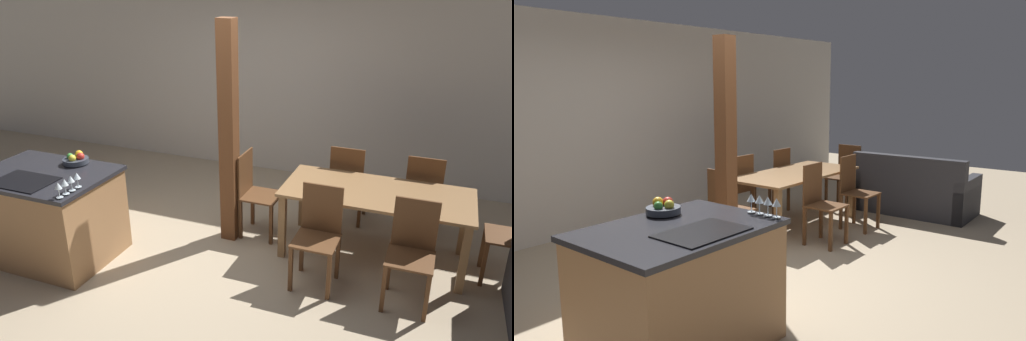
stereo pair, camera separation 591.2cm
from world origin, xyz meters
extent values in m
plane|color=tan|center=(0.00, 0.00, 0.00)|extent=(16.00, 16.00, 0.00)
cube|color=beige|center=(0.00, 2.58, 1.35)|extent=(11.20, 0.08, 2.70)
cube|color=#9E7047|center=(-1.35, -0.55, 0.44)|extent=(1.25, 0.91, 0.87)
cube|color=#232328|center=(-1.35, -0.55, 0.89)|extent=(1.29, 0.95, 0.04)
cube|color=black|center=(-1.35, -0.78, 0.92)|extent=(0.56, 0.40, 0.01)
cylinder|color=#383D47|center=(-1.21, -0.23, 0.95)|extent=(0.26, 0.26, 0.05)
sphere|color=red|center=(-1.16, -0.21, 1.00)|extent=(0.08, 0.08, 0.08)
sphere|color=gold|center=(-1.21, -0.17, 1.00)|extent=(0.08, 0.08, 0.08)
sphere|color=#3D8E38|center=(-1.27, -0.24, 0.99)|extent=(0.07, 0.07, 0.07)
sphere|color=yellow|center=(-1.20, -0.28, 1.00)|extent=(0.07, 0.07, 0.07)
cylinder|color=silver|center=(-0.78, -0.95, 0.93)|extent=(0.06, 0.06, 0.00)
cylinder|color=silver|center=(-0.78, -0.95, 0.97)|extent=(0.01, 0.01, 0.08)
cone|color=silver|center=(-0.78, -0.95, 1.04)|extent=(0.06, 0.06, 0.06)
cylinder|color=silver|center=(-0.78, -0.87, 0.93)|extent=(0.06, 0.06, 0.00)
cylinder|color=silver|center=(-0.78, -0.87, 0.97)|extent=(0.01, 0.01, 0.08)
cone|color=silver|center=(-0.78, -0.87, 1.04)|extent=(0.06, 0.06, 0.06)
cylinder|color=silver|center=(-0.78, -0.79, 0.93)|extent=(0.06, 0.06, 0.00)
cylinder|color=silver|center=(-0.78, -0.79, 0.97)|extent=(0.01, 0.01, 0.08)
cone|color=silver|center=(-0.78, -0.79, 1.04)|extent=(0.06, 0.06, 0.06)
cylinder|color=silver|center=(-0.78, -0.71, 0.93)|extent=(0.06, 0.06, 0.00)
cylinder|color=silver|center=(-0.78, -0.71, 0.97)|extent=(0.01, 0.01, 0.08)
cone|color=silver|center=(-0.78, -0.71, 1.04)|extent=(0.06, 0.06, 0.06)
cube|color=olive|center=(1.71, 0.65, 0.71)|extent=(1.85, 0.86, 0.03)
cube|color=olive|center=(0.85, 0.29, 0.35)|extent=(0.07, 0.07, 0.69)
cube|color=olive|center=(2.57, 0.29, 0.35)|extent=(0.07, 0.07, 0.69)
cube|color=olive|center=(0.85, 1.01, 0.35)|extent=(0.07, 0.07, 0.69)
cube|color=olive|center=(2.57, 1.01, 0.35)|extent=(0.07, 0.07, 0.69)
cube|color=brown|center=(1.30, -0.08, 0.47)|extent=(0.40, 0.40, 0.02)
cube|color=brown|center=(1.30, 0.11, 0.71)|extent=(0.38, 0.02, 0.47)
cube|color=brown|center=(1.12, -0.26, 0.23)|extent=(0.04, 0.04, 0.46)
cube|color=brown|center=(1.47, -0.26, 0.23)|extent=(0.04, 0.04, 0.46)
cube|color=brown|center=(1.12, 0.10, 0.23)|extent=(0.04, 0.04, 0.46)
cube|color=brown|center=(1.47, 0.10, 0.23)|extent=(0.04, 0.04, 0.46)
cube|color=brown|center=(2.13, -0.08, 0.47)|extent=(0.40, 0.40, 0.02)
cube|color=brown|center=(2.13, 0.11, 0.71)|extent=(0.38, 0.02, 0.47)
cube|color=brown|center=(1.95, -0.26, 0.23)|extent=(0.04, 0.04, 0.46)
cube|color=brown|center=(2.30, -0.26, 0.23)|extent=(0.04, 0.04, 0.46)
cube|color=brown|center=(1.95, 0.10, 0.23)|extent=(0.04, 0.04, 0.46)
cube|color=brown|center=(2.30, 0.10, 0.23)|extent=(0.04, 0.04, 0.46)
cube|color=brown|center=(1.30, 1.38, 0.47)|extent=(0.40, 0.40, 0.02)
cube|color=brown|center=(1.30, 1.19, 0.71)|extent=(0.38, 0.02, 0.47)
cube|color=brown|center=(1.47, 1.55, 0.23)|extent=(0.04, 0.04, 0.46)
cube|color=brown|center=(1.12, 1.55, 0.23)|extent=(0.04, 0.04, 0.46)
cube|color=brown|center=(1.47, 1.20, 0.23)|extent=(0.04, 0.04, 0.46)
cube|color=brown|center=(1.12, 1.20, 0.23)|extent=(0.04, 0.04, 0.46)
cube|color=brown|center=(2.13, 1.38, 0.47)|extent=(0.40, 0.40, 0.02)
cube|color=brown|center=(2.13, 1.19, 0.71)|extent=(0.38, 0.02, 0.47)
cube|color=brown|center=(2.30, 1.55, 0.23)|extent=(0.04, 0.04, 0.46)
cube|color=brown|center=(1.95, 1.55, 0.23)|extent=(0.04, 0.04, 0.46)
cube|color=brown|center=(2.30, 1.20, 0.23)|extent=(0.04, 0.04, 0.46)
cube|color=brown|center=(1.95, 1.20, 0.23)|extent=(0.04, 0.04, 0.46)
cube|color=brown|center=(0.49, 0.65, 0.47)|extent=(0.40, 0.40, 0.02)
cube|color=brown|center=(0.30, 0.65, 0.71)|extent=(0.02, 0.38, 0.47)
cube|color=brown|center=(0.66, 0.47, 0.23)|extent=(0.04, 0.04, 0.46)
cube|color=brown|center=(0.66, 0.83, 0.23)|extent=(0.04, 0.04, 0.46)
cube|color=brown|center=(0.31, 0.47, 0.23)|extent=(0.04, 0.04, 0.46)
cube|color=brown|center=(0.31, 0.83, 0.23)|extent=(0.04, 0.04, 0.46)
cube|color=brown|center=(2.94, 0.65, 0.47)|extent=(0.40, 0.40, 0.02)
cube|color=brown|center=(3.13, 0.65, 0.71)|extent=(0.02, 0.38, 0.47)
cube|color=brown|center=(2.76, 0.83, 0.23)|extent=(0.04, 0.04, 0.46)
cube|color=brown|center=(2.76, 0.47, 0.23)|extent=(0.04, 0.04, 0.46)
cube|color=brown|center=(3.11, 0.83, 0.23)|extent=(0.04, 0.04, 0.46)
cube|color=brown|center=(3.11, 0.47, 0.23)|extent=(0.04, 0.04, 0.46)
cube|color=#2D2D33|center=(3.40, -0.31, 0.23)|extent=(0.91, 1.64, 0.45)
cube|color=#2D2D33|center=(3.04, -0.31, 0.66)|extent=(0.19, 1.62, 0.42)
cube|color=#2D2D33|center=(3.41, -1.05, 0.30)|extent=(0.88, 0.16, 0.59)
cube|color=#2D2D33|center=(3.38, 0.43, 0.30)|extent=(0.88, 0.16, 0.59)
cube|color=brown|center=(0.20, 0.46, 1.17)|extent=(0.16, 0.16, 2.34)
camera|label=1|loc=(2.25, -3.97, 2.76)|focal=35.00mm
camera|label=2|loc=(-3.53, -3.06, 1.88)|focal=35.00mm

